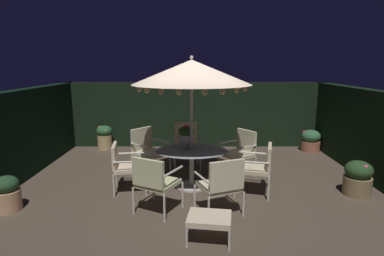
{
  "coord_description": "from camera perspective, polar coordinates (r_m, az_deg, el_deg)",
  "views": [
    {
      "loc": [
        -0.07,
        -5.79,
        2.4
      ],
      "look_at": [
        -0.08,
        0.39,
        1.14
      ],
      "focal_mm": 29.55,
      "sensor_mm": 36.0,
      "label": 1
    }
  ],
  "objects": [
    {
      "name": "ground_plane",
      "position": [
        6.28,
        0.74,
        -11.1
      ],
      "size": [
        7.67,
        7.12,
        0.02
      ],
      "primitive_type": "cube",
      "color": "brown"
    },
    {
      "name": "hedge_backdrop_rear",
      "position": [
        9.32,
        0.51,
        2.46
      ],
      "size": [
        7.67,
        0.3,
        1.88
      ],
      "primitive_type": "cube",
      "color": "black",
      "rests_on": "ground_plane"
    },
    {
      "name": "hedge_backdrop_left",
      "position": [
        6.98,
        -31.11,
        -2.29
      ],
      "size": [
        0.3,
        7.12,
        1.88
      ],
      "primitive_type": "cube",
      "color": "black",
      "rests_on": "ground_plane"
    },
    {
      "name": "patio_dining_table",
      "position": [
        6.21,
        -0.0,
        -5.53
      ],
      "size": [
        1.41,
        1.12,
        0.76
      ],
      "color": "silver",
      "rests_on": "ground_plane"
    },
    {
      "name": "patio_umbrella",
      "position": [
        5.94,
        -0.0,
        10.01
      ],
      "size": [
        2.24,
        2.24,
        2.55
      ],
      "color": "silver",
      "rests_on": "ground_plane"
    },
    {
      "name": "centerpiece_planter",
      "position": [
        6.22,
        -1.0,
        -1.15
      ],
      "size": [
        0.31,
        0.31,
        0.47
      ],
      "color": "beige",
      "rests_on": "patio_dining_table"
    },
    {
      "name": "patio_chair_north",
      "position": [
        6.03,
        11.98,
        -6.53
      ],
      "size": [
        0.77,
        0.78,
        0.94
      ],
      "color": "silver",
      "rests_on": "ground_plane"
    },
    {
      "name": "patio_chair_northeast",
      "position": [
        6.99,
        8.84,
        -3.85
      ],
      "size": [
        0.83,
        0.83,
        0.98
      ],
      "color": "silver",
      "rests_on": "ground_plane"
    },
    {
      "name": "patio_chair_east",
      "position": [
        7.45,
        -0.98,
        -2.54
      ],
      "size": [
        0.67,
        0.64,
        1.04
      ],
      "color": "silver",
      "rests_on": "ground_plane"
    },
    {
      "name": "patio_chair_southeast",
      "position": [
        7.09,
        -8.01,
        -3.61
      ],
      "size": [
        0.89,
        0.89,
        1.0
      ],
      "color": "silver",
      "rests_on": "ground_plane"
    },
    {
      "name": "patio_chair_south",
      "position": [
        6.18,
        -11.96,
        -6.3
      ],
      "size": [
        0.7,
        0.69,
        0.92
      ],
      "color": "silver",
      "rests_on": "ground_plane"
    },
    {
      "name": "patio_chair_southwest",
      "position": [
        5.17,
        -6.71,
        -9.3
      ],
      "size": [
        0.83,
        0.82,
        0.97
      ],
      "color": "silver",
      "rests_on": "ground_plane"
    },
    {
      "name": "patio_chair_west",
      "position": [
        5.11,
        5.45,
        -9.83
      ],
      "size": [
        0.81,
        0.78,
        0.96
      ],
      "color": "silver",
      "rests_on": "ground_plane"
    },
    {
      "name": "ottoman_footrest",
      "position": [
        4.5,
        3.21,
        -16.1
      ],
      "size": [
        0.65,
        0.55,
        0.37
      ],
      "color": "silver",
      "rests_on": "ground_plane"
    },
    {
      "name": "potted_plant_front_corner",
      "position": [
        9.43,
        20.69,
        -2.11
      ],
      "size": [
        0.51,
        0.51,
        0.6
      ],
      "color": "#9E5C47",
      "rests_on": "ground_plane"
    },
    {
      "name": "potted_plant_back_center",
      "position": [
        9.07,
        -1.64,
        -1.79
      ],
      "size": [
        0.51,
        0.51,
        0.61
      ],
      "color": "silver",
      "rests_on": "ground_plane"
    },
    {
      "name": "potted_plant_back_right",
      "position": [
        6.68,
        27.82,
        -7.97
      ],
      "size": [
        0.5,
        0.5,
        0.65
      ],
      "color": "olive",
      "rests_on": "ground_plane"
    },
    {
      "name": "potted_plant_right_near",
      "position": [
        9.35,
        -15.45,
        -1.51
      ],
      "size": [
        0.44,
        0.44,
        0.68
      ],
      "color": "tan",
      "rests_on": "ground_plane"
    },
    {
      "name": "potted_plant_left_near",
      "position": [
        6.17,
        -30.42,
        -10.14
      ],
      "size": [
        0.43,
        0.43,
        0.59
      ],
      "color": "tan",
      "rests_on": "ground_plane"
    }
  ]
}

